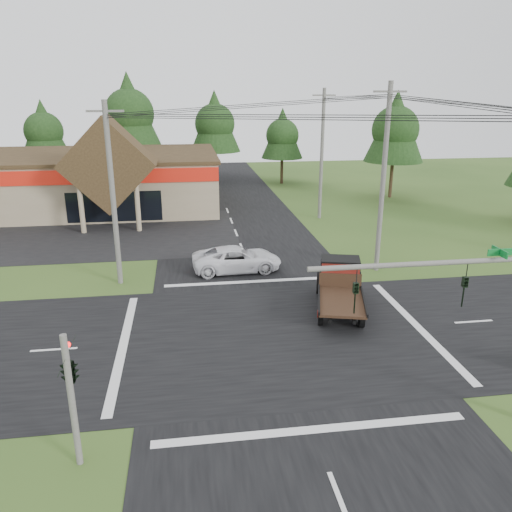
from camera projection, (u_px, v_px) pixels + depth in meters
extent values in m
plane|color=#304E1C|center=(276.00, 335.00, 23.44)|extent=(120.00, 120.00, 0.00)
cube|color=black|center=(276.00, 335.00, 23.44)|extent=(12.00, 120.00, 0.02)
cube|color=black|center=(276.00, 335.00, 23.44)|extent=(120.00, 12.00, 0.02)
cube|color=black|center=(59.00, 236.00, 39.41)|extent=(28.00, 14.00, 0.02)
cube|color=gray|center=(60.00, 182.00, 48.70)|extent=(30.00, 15.00, 5.00)
cube|color=#332414|center=(57.00, 155.00, 47.90)|extent=(30.40, 15.40, 0.30)
cube|color=#B5190D|center=(37.00, 178.00, 41.11)|extent=(30.00, 0.12, 1.20)
cube|color=#332414|center=(109.00, 164.00, 40.64)|extent=(7.78, 4.00, 7.78)
cylinder|color=gray|center=(81.00, 209.00, 39.79)|extent=(0.40, 0.40, 4.00)
cylinder|color=gray|center=(138.00, 207.00, 40.38)|extent=(0.40, 0.40, 4.00)
cube|color=black|center=(115.00, 207.00, 42.76)|extent=(8.00, 0.08, 2.60)
cylinder|color=#595651|center=(437.00, 263.00, 14.98)|extent=(8.00, 0.16, 0.16)
imported|color=black|center=(464.00, 292.00, 15.43)|extent=(0.16, 0.20, 1.00)
imported|color=black|center=(355.00, 298.00, 14.96)|extent=(0.16, 0.20, 1.00)
cube|color=#0C6626|center=(500.00, 252.00, 15.17)|extent=(0.80, 0.04, 0.22)
cylinder|color=#595651|center=(72.00, 402.00, 14.70)|extent=(0.20, 0.20, 4.40)
imported|color=black|center=(67.00, 353.00, 14.41)|extent=(0.53, 2.48, 1.00)
sphere|color=#FF0C0C|center=(68.00, 345.00, 14.49)|extent=(0.18, 0.18, 0.18)
cylinder|color=#595651|center=(113.00, 196.00, 28.24)|extent=(0.30, 0.30, 10.50)
cube|color=#595651|center=(105.00, 111.00, 26.78)|extent=(2.00, 0.12, 0.12)
cylinder|color=#595651|center=(383.00, 181.00, 30.23)|extent=(0.30, 0.30, 11.50)
cube|color=#595651|center=(390.00, 91.00, 28.61)|extent=(2.00, 0.12, 0.12)
cylinder|color=#595651|center=(322.00, 155.00, 43.44)|extent=(0.30, 0.30, 11.20)
cube|color=#595651|center=(324.00, 95.00, 41.87)|extent=(2.00, 0.12, 0.12)
cylinder|color=#332316|center=(49.00, 172.00, 59.68)|extent=(0.36, 0.36, 3.50)
cone|color=black|center=(43.00, 128.00, 58.10)|extent=(5.60, 5.60, 6.60)
sphere|color=black|center=(44.00, 131.00, 58.19)|extent=(4.40, 4.40, 4.40)
cylinder|color=#332316|center=(133.00, 167.00, 59.92)|extent=(0.36, 0.36, 4.55)
cone|color=black|center=(129.00, 110.00, 57.86)|extent=(7.28, 7.28, 8.58)
sphere|color=black|center=(129.00, 114.00, 57.98)|extent=(5.72, 5.72, 5.72)
cylinder|color=#332316|center=(216.00, 167.00, 62.31)|extent=(0.36, 0.36, 3.85)
cone|color=black|center=(215.00, 121.00, 60.57)|extent=(6.16, 6.16, 7.26)
sphere|color=black|center=(215.00, 124.00, 60.67)|extent=(4.84, 4.84, 4.84)
cylinder|color=#332316|center=(282.00, 171.00, 61.62)|extent=(0.36, 0.36, 3.15)
cone|color=black|center=(282.00, 133.00, 60.19)|extent=(5.04, 5.04, 5.94)
sphere|color=black|center=(282.00, 135.00, 60.28)|extent=(3.96, 3.96, 3.96)
cylinder|color=#332316|center=(391.00, 179.00, 53.45)|extent=(0.36, 0.36, 3.85)
cone|color=black|center=(396.00, 126.00, 51.71)|extent=(6.16, 6.16, 7.26)
sphere|color=black|center=(395.00, 129.00, 51.81)|extent=(4.84, 4.84, 4.84)
imported|color=white|center=(237.00, 259.00, 31.67)|extent=(5.75, 2.87, 1.56)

